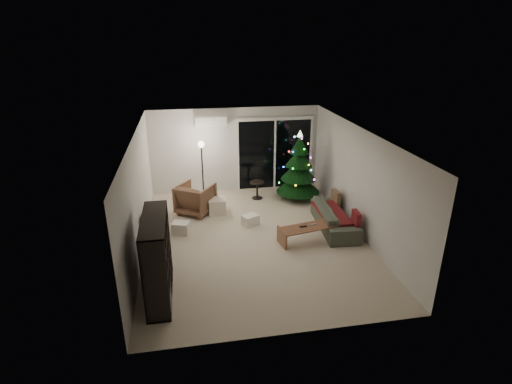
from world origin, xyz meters
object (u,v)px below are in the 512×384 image
at_px(media_cabinet, 154,235).
at_px(christmas_tree, 299,166).
at_px(armchair, 195,199).
at_px(coffee_table, 309,235).
at_px(sofa, 335,217).
at_px(bookshelf, 146,259).

distance_m(media_cabinet, christmas_tree, 4.58).
relative_size(armchair, christmas_tree, 0.44).
distance_m(media_cabinet, coffee_table, 3.47).
relative_size(media_cabinet, sofa, 0.62).
bearing_deg(bookshelf, armchair, 84.06).
xyz_separation_m(sofa, christmas_tree, (-0.39, 1.96, 0.72)).
bearing_deg(armchair, media_cabinet, 95.62).
relative_size(bookshelf, sofa, 0.80).
distance_m(armchair, coffee_table, 3.29).
height_order(media_cabinet, sofa, media_cabinet).
height_order(coffee_table, christmas_tree, christmas_tree).
xyz_separation_m(media_cabinet, christmas_tree, (3.91, 2.31, 0.63)).
xyz_separation_m(media_cabinet, armchair, (0.97, 1.87, 0.02)).
xyz_separation_m(media_cabinet, coffee_table, (3.45, -0.28, -0.17)).
height_order(media_cabinet, armchair, armchair).
height_order(bookshelf, sofa, bookshelf).
xyz_separation_m(coffee_table, christmas_tree, (0.46, 2.59, 0.80)).
bearing_deg(coffee_table, armchair, 127.58).
bearing_deg(coffee_table, sofa, 25.22).
xyz_separation_m(bookshelf, sofa, (4.30, 2.05, -0.50)).
height_order(bookshelf, christmas_tree, christmas_tree).
bearing_deg(coffee_table, media_cabinet, 163.86).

